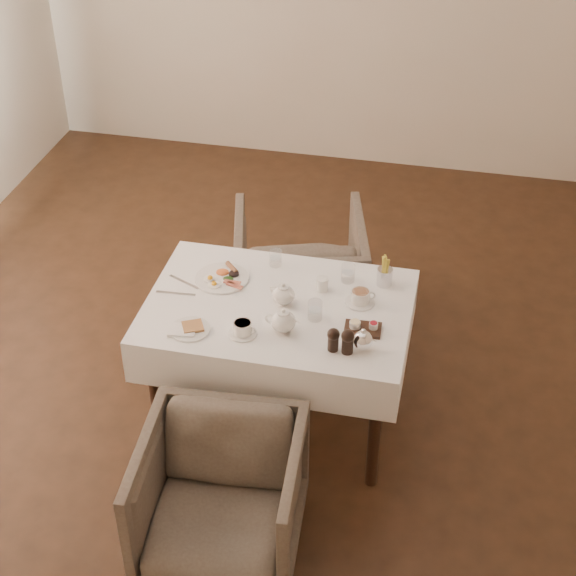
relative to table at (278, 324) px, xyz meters
The scene contains 20 objects.
table is the anchor object (origin of this frame).
armchair_near 0.92m from the table, 94.16° to the right, with size 0.69×0.71×0.65m, color #4C4138.
armchair_far 0.93m from the table, 94.90° to the left, with size 0.74×0.77×0.70m, color #4C4138.
breakfast_plate 0.38m from the table, 154.85° to the left, with size 0.27×0.27×0.03m.
side_plate 0.48m from the table, 142.07° to the right, with size 0.19×0.19×0.02m.
teapot_centre 0.18m from the table, 35.08° to the left, with size 0.15×0.12×0.12m, color white, non-canonical shape.
teapot_front 0.27m from the table, 70.13° to the right, with size 0.16×0.12×0.13m, color white, non-canonical shape.
creamer 0.29m from the table, 41.74° to the left, with size 0.06×0.06×0.07m, color white.
teacup_near 0.31m from the table, 113.66° to the right, with size 0.13×0.13×0.07m.
teacup_far 0.42m from the table, 14.65° to the left, with size 0.14×0.14×0.07m.
glass_left 0.38m from the table, 105.08° to the left, with size 0.06×0.06×0.09m, color silver.
glass_mid 0.26m from the table, 18.81° to the right, with size 0.07×0.07×0.10m, color silver.
glass_right 0.43m from the table, 42.32° to the left, with size 0.07×0.07×0.09m, color silver.
condiment_board 0.46m from the table, 13.96° to the right, with size 0.18×0.12×0.04m.
pepper_mill_left 0.45m from the table, 40.70° to the right, with size 0.06×0.06×0.12m, color black, non-canonical shape.
pepper_mill_right 0.51m from the table, 35.82° to the right, with size 0.06×0.06×0.13m, color black, non-canonical shape.
silver_pot 0.54m from the table, 28.32° to the right, with size 0.11×0.09×0.12m, color white, non-canonical shape.
fries_cup 0.59m from the table, 30.28° to the left, with size 0.08×0.08×0.17m.
cutlery_fork 0.52m from the table, behind, with size 0.02×0.19×0.00m, color silver.
cutlery_knife 0.53m from the table, behind, with size 0.02×0.20×0.00m, color silver.
Camera 1 is at (1.04, -3.79, 3.33)m, focal length 55.00 mm.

